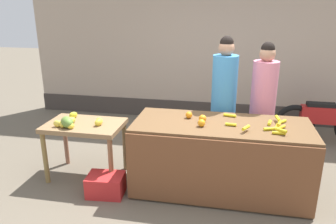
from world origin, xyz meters
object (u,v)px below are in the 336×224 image
Objects in this scene: vendor_woman_pink_shirt at (262,107)px; produce_crate at (106,185)px; parked_motorcycle at (325,121)px; vendor_woman_blue_shirt at (223,103)px; produce_sack at (155,140)px.

produce_crate is (-1.87, -1.15, -0.76)m from vendor_woman_pink_shirt.
parked_motorcycle reaches higher than produce_crate.
parked_motorcycle is at bearing 33.24° from vendor_woman_blue_shirt.
produce_crate is at bearing -104.94° from produce_sack.
vendor_woman_pink_shirt is 1.59m from parked_motorcycle.
parked_motorcycle is at bearing 42.08° from vendor_woman_pink_shirt.
parked_motorcycle reaches higher than produce_sack.
vendor_woman_blue_shirt reaches higher than vendor_woman_pink_shirt.
vendor_woman_pink_shirt is 1.68m from produce_sack.
vendor_woman_pink_shirt reaches higher than produce_crate.
produce_crate is (-2.99, -2.16, -0.27)m from parked_motorcycle.
produce_sack is at bearing 176.32° from vendor_woman_pink_shirt.
vendor_woman_pink_shirt reaches higher than parked_motorcycle.
vendor_woman_blue_shirt is at bearing 38.75° from produce_crate.
vendor_woman_pink_shirt is at bearing 7.52° from vendor_woman_blue_shirt.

